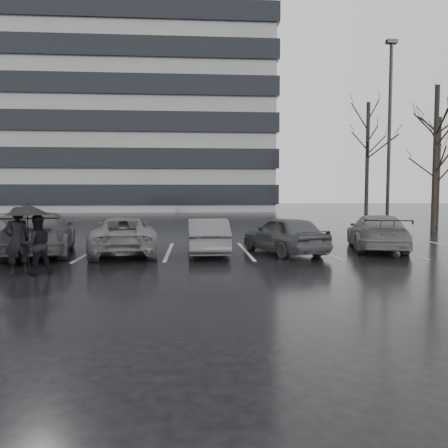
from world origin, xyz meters
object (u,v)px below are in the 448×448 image
car_east (377,232)px  tree_east (435,159)px  pedestrian_left (17,241)px  tree_ne (438,172)px  car_main (284,235)px  car_west_a (207,236)px  pedestrian_right (37,245)px  tree_north (367,163)px  car_west_b (124,235)px  car_west_c (40,233)px  lamp_post (389,147)px

car_east → tree_east: (6.47, 7.55, 3.34)m
pedestrian_left → tree_ne: size_ratio=0.25×
car_main → tree_ne: tree_ne is taller
car_west_a → pedestrian_left: pedestrian_left is taller
car_east → tree_ne: 14.90m
pedestrian_left → tree_ne: (20.37, 15.73, 2.62)m
pedestrian_left → pedestrian_right: pedestrian_left is taller
tree_east → tree_north: tree_north is taller
car_west_b → tree_ne: bearing=-154.7°
car_main → car_west_c: (-8.40, 0.23, 0.07)m
car_main → car_east: size_ratio=0.86×
car_east → car_main: bearing=26.1°
car_east → tree_east: size_ratio=0.57×
tree_ne → pedestrian_right: bearing=-141.6°
car_west_a → lamp_post: lamp_post is taller
car_west_c → tree_east: 20.48m
car_west_a → pedestrian_left: bearing=33.1°
car_west_a → pedestrian_left: size_ratio=2.14×
car_west_a → tree_north: tree_north is taller
car_main → tree_east: (10.14, 8.29, 3.33)m
car_west_a → pedestrian_left: 6.13m
car_west_c → car_west_b: bearing=170.5°
car_main → tree_north: tree_north is taller
car_west_c → tree_east: bearing=-168.1°
car_main → tree_north: (9.14, 15.29, 3.58)m
car_west_a → tree_east: size_ratio=0.47×
car_west_b → car_west_c: 2.81m
car_east → pedestrian_left: pedestrian_left is taller
car_west_b → car_east: (9.26, 0.42, 0.01)m
car_main → car_east: bearing=172.0°
tree_north → car_west_a: bearing=-127.7°
car_main → tree_east: size_ratio=0.49×
pedestrian_right → car_west_c: bearing=-101.6°
pedestrian_right → tree_east: 21.21m
car_west_b → pedestrian_left: (-2.13, -3.77, 0.24)m
pedestrian_right → tree_ne: 25.50m
car_west_a → car_west_b: 2.93m
car_east → tree_east: 10.49m
car_west_a → lamp_post: bearing=-145.9°
car_main → tree_ne: bearing=-155.4°
lamp_post → tree_east: 3.73m
car_main → pedestrian_left: pedestrian_left is taller
lamp_post → pedestrian_right: bearing=-143.9°
car_west_a → lamp_post: (9.46, 6.71, 3.86)m
car_west_a → car_east: size_ratio=0.84×
pedestrian_left → pedestrian_right: (0.51, -0.03, -0.11)m
car_west_b → tree_east: 17.95m
tree_ne → tree_north: size_ratio=0.82×
car_east → pedestrian_right: pedestrian_right is taller
tree_east → car_west_c: bearing=-156.5°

